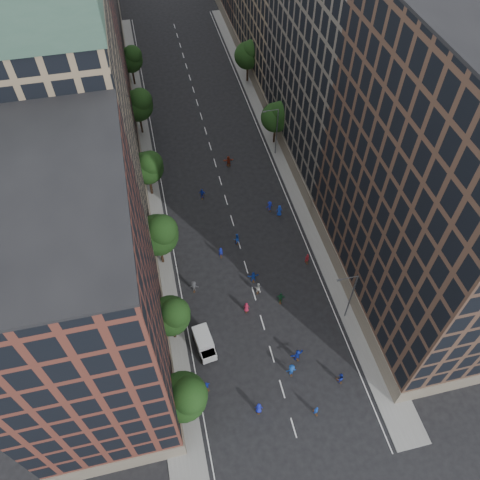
{
  "coord_description": "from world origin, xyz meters",
  "views": [
    {
      "loc": [
        -9.55,
        -14.94,
        52.98
      ],
      "look_at": [
        -0.08,
        25.89,
        2.0
      ],
      "focal_mm": 35.0,
      "sensor_mm": 36.0,
      "label": 1
    }
  ],
  "objects_px": {
    "skater_2": "(340,378)",
    "skater_0": "(259,408)",
    "cargo_van": "(204,343)",
    "streetlamp_near": "(350,295)",
    "skater_1": "(316,411)",
    "streetlamp_far": "(276,129)"
  },
  "relations": [
    {
      "from": "skater_0",
      "to": "skater_2",
      "type": "distance_m",
      "value": 10.16
    },
    {
      "from": "skater_2",
      "to": "cargo_van",
      "type": "bearing_deg",
      "value": -52.85
    },
    {
      "from": "streetlamp_near",
      "to": "streetlamp_far",
      "type": "height_order",
      "value": "same"
    },
    {
      "from": "cargo_van",
      "to": "skater_1",
      "type": "distance_m",
      "value": 15.12
    },
    {
      "from": "skater_0",
      "to": "skater_2",
      "type": "xyz_separation_m",
      "value": [
        10.08,
        1.26,
        -0.04
      ]
    },
    {
      "from": "skater_1",
      "to": "cargo_van",
      "type": "bearing_deg",
      "value": -59.23
    },
    {
      "from": "streetlamp_near",
      "to": "skater_1",
      "type": "height_order",
      "value": "streetlamp_near"
    },
    {
      "from": "skater_2",
      "to": "skater_0",
      "type": "bearing_deg",
      "value": -17.6
    },
    {
      "from": "streetlamp_near",
      "to": "skater_2",
      "type": "bearing_deg",
      "value": -114.05
    },
    {
      "from": "skater_1",
      "to": "streetlamp_near",
      "type": "bearing_deg",
      "value": -138.44
    },
    {
      "from": "streetlamp_near",
      "to": "skater_1",
      "type": "relative_size",
      "value": 5.76
    },
    {
      "from": "cargo_van",
      "to": "skater_2",
      "type": "xyz_separation_m",
      "value": [
        14.58,
        -7.79,
        -0.34
      ]
    },
    {
      "from": "streetlamp_far",
      "to": "cargo_van",
      "type": "height_order",
      "value": "streetlamp_far"
    },
    {
      "from": "cargo_van",
      "to": "skater_2",
      "type": "height_order",
      "value": "cargo_van"
    },
    {
      "from": "streetlamp_far",
      "to": "skater_0",
      "type": "distance_m",
      "value": 44.69
    },
    {
      "from": "streetlamp_far",
      "to": "skater_1",
      "type": "bearing_deg",
      "value": -99.71
    },
    {
      "from": "streetlamp_far",
      "to": "skater_2",
      "type": "distance_m",
      "value": 41.45
    },
    {
      "from": "streetlamp_near",
      "to": "skater_0",
      "type": "xyz_separation_m",
      "value": [
        -13.69,
        -9.33,
        -4.26
      ]
    },
    {
      "from": "skater_2",
      "to": "streetlamp_far",
      "type": "bearing_deg",
      "value": -119.74
    },
    {
      "from": "skater_0",
      "to": "skater_1",
      "type": "relative_size",
      "value": 1.15
    },
    {
      "from": "skater_1",
      "to": "skater_0",
      "type": "bearing_deg",
      "value": -29.19
    },
    {
      "from": "cargo_van",
      "to": "skater_2",
      "type": "bearing_deg",
      "value": -35.69
    }
  ]
}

